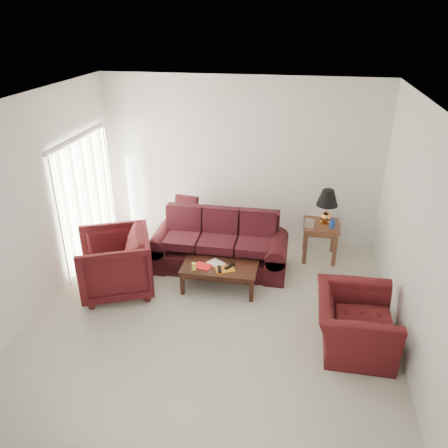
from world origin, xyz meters
name	(u,v)px	position (x,y,z in m)	size (l,w,h in m)	color
floor	(214,315)	(0.00, 0.00, 0.00)	(5.00, 5.00, 0.00)	beige
blinds	(87,200)	(-2.42, 1.30, 1.08)	(0.10, 2.00, 2.16)	silver
sofa	(218,243)	(-0.18, 1.31, 0.47)	(2.27, 0.98, 0.93)	black
throw_pillow	(186,207)	(-0.92, 2.09, 0.72)	(0.42, 0.12, 0.42)	black
end_table	(320,241)	(1.50, 1.94, 0.33)	(0.60, 0.60, 0.66)	brown
table_lamp	(327,207)	(1.56, 1.98, 0.96)	(0.37, 0.37, 0.61)	#D08941
clock	(309,223)	(1.29, 1.76, 0.73)	(0.15, 0.05, 0.15)	#BBBABF
blue_canister	(332,224)	(1.67, 1.81, 0.73)	(0.09, 0.09, 0.14)	#1A46AB
picture_frame	(314,214)	(1.37, 2.16, 0.73)	(0.12, 0.02, 0.15)	silver
floor_lamp	(135,197)	(-1.94, 2.20, 0.79)	(0.26, 0.26, 1.58)	white
armchair_left	(115,263)	(-1.60, 0.36, 0.49)	(1.04, 1.07, 0.97)	#3D0E10
armchair_right	(354,323)	(1.89, -0.29, 0.36)	(1.11, 0.97, 0.72)	#450F12
coffee_table	(220,278)	(-0.04, 0.67, 0.20)	(1.16, 0.58, 0.41)	black
magazine_red	(203,266)	(-0.29, 0.62, 0.41)	(0.26, 0.19, 0.01)	red
magazine_white	(216,263)	(-0.10, 0.74, 0.41)	(0.25, 0.19, 0.01)	silver
magazine_orange	(225,269)	(0.06, 0.60, 0.41)	(0.28, 0.21, 0.02)	#C26816
remote_a	(219,269)	(-0.02, 0.55, 0.43)	(0.05, 0.19, 0.02)	black
remote_b	(230,266)	(0.12, 0.66, 0.43)	(0.06, 0.19, 0.02)	black
yellow_glass	(194,266)	(-0.40, 0.51, 0.46)	(0.07, 0.07, 0.11)	yellow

